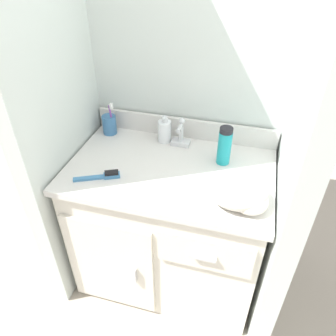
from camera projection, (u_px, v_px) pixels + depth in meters
ground_plane at (169, 270)px, 1.88m from camera, size 6.00×6.00×0.00m
wall_back at (190, 60)px, 1.48m from camera, size 1.08×0.08×2.20m
wall_left at (51, 76)px, 1.33m from camera, size 0.08×0.66×2.20m
wall_right at (312, 105)px, 1.11m from camera, size 0.08×0.66×2.20m
vanity at (169, 224)px, 1.65m from camera, size 0.90×0.59×0.73m
backsplash at (185, 128)px, 1.63m from camera, size 0.90×0.02×0.10m
sink_faucet at (181, 136)px, 1.57m from camera, size 0.09×0.09×0.14m
toothbrush_cup at (110, 124)px, 1.66m from camera, size 0.07×0.07×0.17m
soap_dispenser at (165, 131)px, 1.59m from camera, size 0.06×0.07×0.14m
shaving_cream_can at (225, 146)px, 1.43m from camera, size 0.06×0.06×0.18m
hairbrush at (104, 176)px, 1.38m from camera, size 0.19×0.11×0.03m
hand_towel at (240, 193)px, 1.24m from camera, size 0.23×0.20×0.10m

